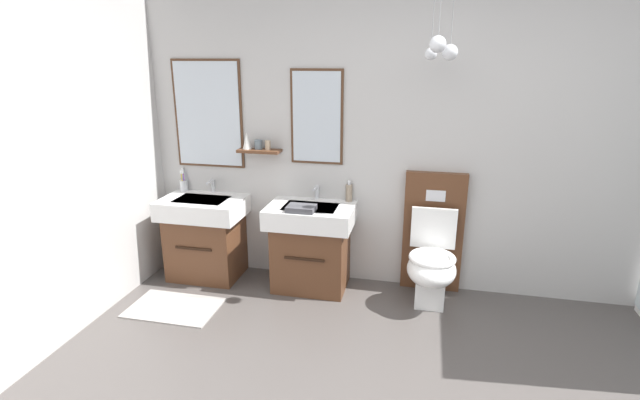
# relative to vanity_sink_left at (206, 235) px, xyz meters

# --- Properties ---
(wall_back) EXTENTS (5.13, 0.65, 2.55)m
(wall_back) POSITION_rel_vanity_sink_left_xyz_m (1.93, 0.28, 0.90)
(wall_back) COLOR #B7B5B2
(wall_back) RESTS_ON ground
(bath_mat) EXTENTS (0.68, 0.44, 0.01)m
(bath_mat) POSITION_rel_vanity_sink_left_xyz_m (0.00, -0.61, -0.38)
(bath_mat) COLOR #9E9993
(bath_mat) RESTS_ON ground
(vanity_sink_left) EXTENTS (0.70, 0.52, 0.72)m
(vanity_sink_left) POSITION_rel_vanity_sink_left_xyz_m (0.00, 0.00, 0.00)
(vanity_sink_left) COLOR #56331E
(vanity_sink_left) RESTS_ON ground
(tap_on_left_sink) EXTENTS (0.03, 0.13, 0.11)m
(tap_on_left_sink) POSITION_rel_vanity_sink_left_xyz_m (0.00, 0.19, 0.40)
(tap_on_left_sink) COLOR silver
(tap_on_left_sink) RESTS_ON vanity_sink_left
(vanity_sink_right) EXTENTS (0.70, 0.52, 0.72)m
(vanity_sink_right) POSITION_rel_vanity_sink_left_xyz_m (0.95, 0.00, 0.00)
(vanity_sink_right) COLOR #56331E
(vanity_sink_right) RESTS_ON ground
(tap_on_right_sink) EXTENTS (0.03, 0.13, 0.11)m
(tap_on_right_sink) POSITION_rel_vanity_sink_left_xyz_m (0.95, 0.19, 0.40)
(tap_on_right_sink) COLOR silver
(tap_on_right_sink) RESTS_ON vanity_sink_right
(toilet) EXTENTS (0.48, 0.62, 1.00)m
(toilet) POSITION_rel_vanity_sink_left_xyz_m (1.93, 0.02, -0.01)
(toilet) COLOR #56331E
(toilet) RESTS_ON ground
(toothbrush_cup) EXTENTS (0.07, 0.07, 0.20)m
(toothbrush_cup) POSITION_rel_vanity_sink_left_xyz_m (-0.27, 0.18, 0.39)
(toothbrush_cup) COLOR silver
(toothbrush_cup) RESTS_ON vanity_sink_left
(soap_dispenser) EXTENTS (0.06, 0.06, 0.18)m
(soap_dispenser) POSITION_rel_vanity_sink_left_xyz_m (1.23, 0.19, 0.41)
(soap_dispenser) COLOR gray
(soap_dispenser) RESTS_ON vanity_sink_right
(folded_hand_towel) EXTENTS (0.22, 0.16, 0.04)m
(folded_hand_towel) POSITION_rel_vanity_sink_left_xyz_m (0.91, -0.16, 0.36)
(folded_hand_towel) COLOR #47474C
(folded_hand_towel) RESTS_ON vanity_sink_right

